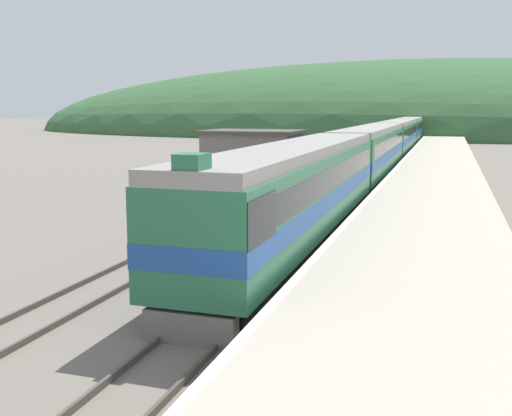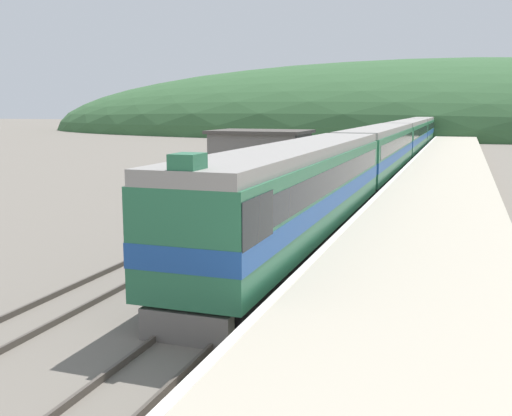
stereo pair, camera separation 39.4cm
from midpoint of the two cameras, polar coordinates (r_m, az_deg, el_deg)
The scene contains 9 objects.
track_main at distance 71.52m, azimuth 13.24°, elevation 4.99°, with size 1.52×180.00×0.16m.
track_siding at distance 71.99m, azimuth 9.78°, elevation 5.13°, with size 1.52×180.00×0.16m.
platform at distance 51.33m, azimuth 16.74°, elevation 3.67°, with size 5.97×140.00×1.08m.
distant_hills at distance 140.38m, azimuth 15.56°, elevation 6.95°, with size 190.89×85.90×31.79m.
station_shed at distance 45.33m, azimuth -0.56°, elevation 5.08°, with size 7.17×5.35×3.76m.
express_train_lead_car at distance 23.06m, azimuth 3.43°, elevation 1.54°, with size 2.93×21.15×4.38m.
carriage_second at distance 45.77m, azimuth 10.69°, elevation 5.33°, with size 2.92×22.99×4.02m.
carriage_third at distance 69.49m, azimuth 13.17°, elevation 6.61°, with size 2.92×22.99×4.02m.
carriage_fourth at distance 93.29m, azimuth 14.40°, elevation 7.24°, with size 2.92×22.99×4.02m.
Camera 1 is at (5.45, -1.16, 5.39)m, focal length 42.00 mm.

